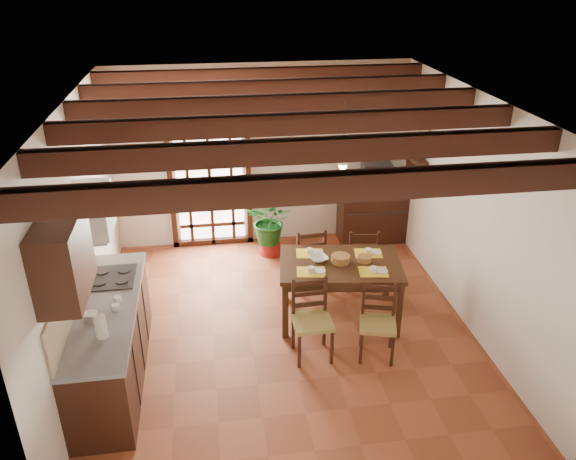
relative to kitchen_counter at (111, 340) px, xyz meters
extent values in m
plane|color=brown|center=(1.96, 0.60, -0.47)|extent=(5.00, 5.00, 0.00)
cube|color=silver|center=(1.96, 3.10, 0.93)|extent=(4.50, 0.02, 2.80)
cube|color=silver|center=(1.96, -1.90, 0.93)|extent=(4.50, 0.02, 2.80)
cube|color=silver|center=(-0.29, 0.60, 0.93)|extent=(0.02, 5.00, 2.80)
cube|color=silver|center=(4.21, 0.60, 0.93)|extent=(0.02, 5.00, 2.80)
cube|color=white|center=(1.96, 0.60, 2.33)|extent=(4.50, 5.00, 0.02)
cube|color=black|center=(1.96, -1.50, 2.22)|extent=(4.50, 0.14, 0.20)
cube|color=black|center=(1.96, -0.66, 2.22)|extent=(4.50, 0.14, 0.20)
cube|color=black|center=(1.96, 0.18, 2.22)|extent=(4.50, 0.14, 0.20)
cube|color=black|center=(1.96, 1.02, 2.22)|extent=(4.50, 0.14, 0.20)
cube|color=black|center=(1.96, 1.86, 2.22)|extent=(4.50, 0.14, 0.20)
cube|color=black|center=(1.96, 2.70, 2.22)|extent=(4.50, 0.14, 0.20)
cube|color=white|center=(1.16, 3.09, 0.63)|extent=(1.01, 0.02, 2.11)
cube|color=black|center=(1.16, 3.04, 1.77)|extent=(1.26, 0.10, 0.08)
cube|color=black|center=(0.57, 3.04, 0.63)|extent=(0.08, 0.10, 2.28)
cube|color=black|center=(1.75, 3.04, 0.63)|extent=(0.08, 0.10, 2.28)
cube|color=black|center=(1.16, 3.02, 0.63)|extent=(1.01, 0.03, 2.02)
cube|color=black|center=(0.01, 0.00, -0.03)|extent=(0.60, 2.20, 0.88)
cube|color=slate|center=(0.01, 0.00, 0.43)|extent=(0.64, 2.25, 0.04)
cube|color=tan|center=(-0.28, 0.00, 0.66)|extent=(0.02, 2.20, 0.50)
cube|color=black|center=(-0.12, -0.70, 1.38)|extent=(0.35, 0.80, 0.70)
cube|color=white|center=(-0.09, 0.55, 1.28)|extent=(0.38, 0.60, 0.50)
cube|color=silver|center=(-0.09, 0.55, 1.01)|extent=(0.32, 0.55, 0.04)
cube|color=black|center=(0.01, 0.55, 0.45)|extent=(0.50, 0.55, 0.02)
cylinder|color=white|center=(0.06, -0.55, 0.56)|extent=(0.11, 0.11, 0.24)
cylinder|color=silver|center=(-0.09, -0.25, 0.48)|extent=(0.14, 0.14, 0.10)
cube|color=#362111|center=(2.66, 0.73, 0.30)|extent=(1.59, 1.15, 0.05)
cube|color=#362111|center=(2.66, 0.73, 0.22)|extent=(1.43, 1.03, 0.10)
cube|color=#362111|center=(3.38, 1.04, -0.10)|extent=(0.08, 0.08, 0.74)
cube|color=#362111|center=(2.06, 1.23, -0.10)|extent=(0.08, 0.08, 0.74)
cube|color=#362111|center=(3.26, 0.23, -0.10)|extent=(0.08, 0.08, 0.74)
cube|color=#362111|center=(1.94, 0.42, -0.10)|extent=(0.08, 0.08, 0.74)
cube|color=olive|center=(2.19, 0.03, -0.01)|extent=(0.45, 0.43, 0.05)
cube|color=black|center=(2.18, 0.20, 0.23)|extent=(0.43, 0.05, 0.47)
cube|color=black|center=(2.19, 0.03, -0.24)|extent=(0.43, 0.41, 0.46)
cube|color=olive|center=(2.91, -0.08, -0.04)|extent=(0.49, 0.48, 0.05)
cube|color=black|center=(2.96, 0.07, 0.18)|extent=(0.40, 0.14, 0.44)
cube|color=black|center=(2.91, -0.08, -0.26)|extent=(0.47, 0.45, 0.43)
cube|color=olive|center=(2.41, 1.54, -0.02)|extent=(0.46, 0.44, 0.05)
cube|color=black|center=(2.43, 1.37, 0.22)|extent=(0.43, 0.08, 0.47)
cube|color=black|center=(2.41, 1.54, -0.25)|extent=(0.44, 0.42, 0.46)
cube|color=olive|center=(3.14, 1.43, -0.02)|extent=(0.47, 0.46, 0.05)
cube|color=black|center=(3.11, 1.26, 0.21)|extent=(0.42, 0.09, 0.46)
cube|color=black|center=(3.14, 1.43, -0.25)|extent=(0.45, 0.43, 0.45)
cube|color=yellow|center=(2.29, 0.50, 0.36)|extent=(0.34, 0.25, 0.01)
cube|color=yellow|center=(3.03, 0.50, 0.36)|extent=(0.34, 0.25, 0.01)
cube|color=yellow|center=(2.29, 0.96, 0.36)|extent=(0.34, 0.25, 0.01)
cube|color=yellow|center=(3.03, 0.96, 0.36)|extent=(0.34, 0.25, 0.01)
cylinder|color=olive|center=(2.66, 0.73, 0.41)|extent=(0.23, 0.23, 0.09)
imported|color=white|center=(2.41, 0.82, 0.35)|extent=(0.26, 0.26, 0.05)
cube|color=black|center=(3.71, 2.83, -0.01)|extent=(1.10, 0.51, 0.93)
cube|color=black|center=(3.71, 2.83, 0.65)|extent=(0.48, 0.44, 0.37)
cube|color=black|center=(3.71, 2.63, 0.65)|extent=(0.35, 0.06, 0.28)
cube|color=white|center=(3.46, 3.08, 1.28)|extent=(0.25, 0.03, 0.32)
cone|color=maroon|center=(2.02, 2.57, -0.36)|extent=(0.36, 0.36, 0.22)
imported|color=#144C19|center=(2.02, 2.57, 0.10)|extent=(2.17, 2.02, 1.96)
cube|color=black|center=(4.10, 2.20, 1.08)|extent=(0.20, 0.42, 0.03)
cube|color=black|center=(4.10, 2.03, 0.99)|extent=(0.18, 0.03, 0.18)
cube|color=black|center=(4.10, 2.37, 0.99)|extent=(0.18, 0.03, 0.18)
imported|color=#B2BFB2|center=(4.10, 2.20, 1.18)|extent=(0.15, 0.15, 0.15)
sphere|color=yellow|center=(4.10, 2.20, 1.39)|extent=(0.14, 0.14, 0.14)
cylinder|color=#144C19|center=(4.10, 2.20, 1.24)|extent=(0.01, 0.01, 0.28)
cube|color=brown|center=(4.18, 2.20, 1.58)|extent=(0.03, 0.32, 0.32)
cube|color=#C3B292|center=(4.17, 2.20, 1.58)|extent=(0.01, 0.26, 0.26)
cylinder|color=black|center=(2.66, 0.83, 1.98)|extent=(0.01, 0.01, 0.70)
cone|color=beige|center=(2.66, 0.83, 1.61)|extent=(0.36, 0.36, 0.14)
sphere|color=#FFD88C|center=(2.66, 0.83, 1.53)|extent=(0.09, 0.09, 0.09)
camera|label=1|loc=(1.14, -5.07, 3.66)|focal=35.00mm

